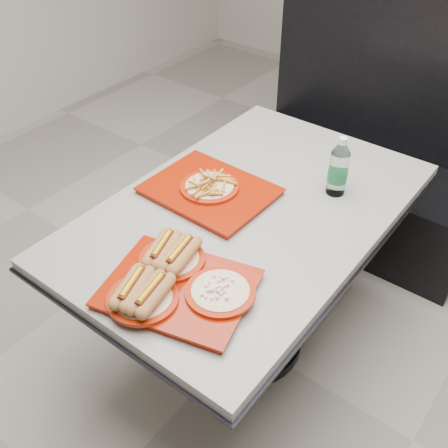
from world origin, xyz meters
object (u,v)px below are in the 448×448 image
Objects in this scene: water_bottle at (338,170)px; diner_table at (248,242)px; booth_bench at (365,162)px; tray_near at (173,281)px; tray_far at (210,188)px.

diner_table is at bearing -126.03° from water_bottle.
booth_bench is at bearing 103.92° from water_bottle.
water_bottle is (0.20, 0.28, 0.27)m from diner_table.
tray_near is 1.10× the size of tray_far.
diner_table is 6.08× the size of water_bottle.
tray_far is at bearing -173.33° from diner_table.
tray_near is 0.51m from tray_far.
booth_bench is 0.95m from water_bottle.
booth_bench is at bearing 81.43° from tray_far.
diner_table is 2.82× the size of tray_near.
booth_bench is 2.94× the size of tray_far.
tray_near reaches higher than diner_table.
booth_bench reaches higher than diner_table.
tray_near is 0.77m from water_bottle.
water_bottle reaches higher than diner_table.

